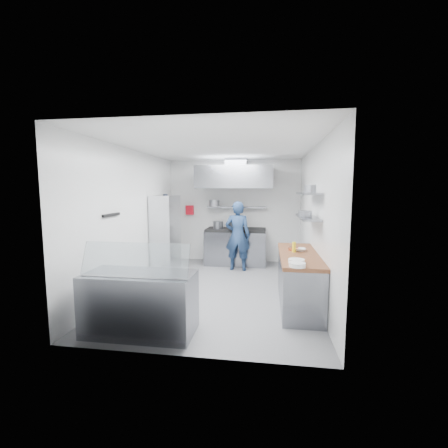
% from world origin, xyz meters
% --- Properties ---
extents(floor, '(5.00, 5.00, 0.00)m').
position_xyz_m(floor, '(0.00, 0.00, 0.00)').
color(floor, slate).
rests_on(floor, ground).
extents(ceiling, '(5.00, 5.00, 0.00)m').
position_xyz_m(ceiling, '(0.00, 0.00, 2.80)').
color(ceiling, silver).
rests_on(ceiling, wall_back).
extents(wall_back, '(3.60, 2.80, 0.02)m').
position_xyz_m(wall_back, '(0.00, 2.50, 1.40)').
color(wall_back, white).
rests_on(wall_back, floor).
extents(wall_front, '(3.60, 2.80, 0.02)m').
position_xyz_m(wall_front, '(0.00, -2.50, 1.40)').
color(wall_front, white).
rests_on(wall_front, floor).
extents(wall_left, '(2.80, 5.00, 0.02)m').
position_xyz_m(wall_left, '(-1.80, 0.00, 1.40)').
color(wall_left, white).
rests_on(wall_left, floor).
extents(wall_right, '(2.80, 5.00, 0.02)m').
position_xyz_m(wall_right, '(1.80, 0.00, 1.40)').
color(wall_right, white).
rests_on(wall_right, floor).
extents(gas_range, '(1.60, 0.80, 0.90)m').
position_xyz_m(gas_range, '(0.10, 2.10, 0.45)').
color(gas_range, gray).
rests_on(gas_range, floor).
extents(cooktop, '(1.57, 0.78, 0.06)m').
position_xyz_m(cooktop, '(0.10, 2.10, 0.93)').
color(cooktop, black).
rests_on(cooktop, gas_range).
extents(stock_pot_left, '(0.27, 0.27, 0.20)m').
position_xyz_m(stock_pot_left, '(-0.37, 2.04, 1.06)').
color(stock_pot_left, slate).
rests_on(stock_pot_left, cooktop).
extents(stock_pot_mid, '(0.35, 0.35, 0.24)m').
position_xyz_m(stock_pot_mid, '(0.04, 2.33, 1.08)').
color(stock_pot_mid, slate).
rests_on(stock_pot_mid, cooktop).
extents(over_range_shelf, '(1.60, 0.30, 0.04)m').
position_xyz_m(over_range_shelf, '(0.10, 2.34, 1.52)').
color(over_range_shelf, gray).
rests_on(over_range_shelf, wall_back).
extents(shelf_pot_a, '(0.28, 0.28, 0.18)m').
position_xyz_m(shelf_pot_a, '(-0.49, 2.12, 1.63)').
color(shelf_pot_a, slate).
rests_on(shelf_pot_a, over_range_shelf).
extents(extractor_hood, '(1.90, 1.15, 0.55)m').
position_xyz_m(extractor_hood, '(0.10, 1.93, 2.30)').
color(extractor_hood, gray).
rests_on(extractor_hood, wall_back).
extents(hood_duct, '(0.55, 0.55, 0.24)m').
position_xyz_m(hood_duct, '(0.10, 2.15, 2.68)').
color(hood_duct, slate).
rests_on(hood_duct, extractor_hood).
extents(red_firebox, '(0.22, 0.10, 0.26)m').
position_xyz_m(red_firebox, '(-1.25, 2.44, 1.42)').
color(red_firebox, red).
rests_on(red_firebox, wall_back).
extents(chef, '(0.65, 0.44, 1.71)m').
position_xyz_m(chef, '(0.21, 1.50, 0.86)').
color(chef, navy).
rests_on(chef, floor).
extents(wire_rack, '(0.50, 0.90, 1.85)m').
position_xyz_m(wire_rack, '(-1.53, 1.19, 0.93)').
color(wire_rack, silver).
rests_on(wire_rack, floor).
extents(rack_bin_a, '(0.17, 0.22, 0.20)m').
position_xyz_m(rack_bin_a, '(-1.53, 1.01, 0.80)').
color(rack_bin_a, white).
rests_on(rack_bin_a, wire_rack).
extents(rack_bin_b, '(0.13, 0.16, 0.14)m').
position_xyz_m(rack_bin_b, '(-1.53, 1.43, 1.30)').
color(rack_bin_b, yellow).
rests_on(rack_bin_b, wire_rack).
extents(rack_jar, '(0.11, 0.11, 0.18)m').
position_xyz_m(rack_jar, '(-1.48, 1.08, 1.80)').
color(rack_jar, black).
rests_on(rack_jar, wire_rack).
extents(knife_strip, '(0.04, 0.55, 0.05)m').
position_xyz_m(knife_strip, '(-1.78, -0.90, 1.55)').
color(knife_strip, black).
rests_on(knife_strip, wall_left).
extents(prep_counter_base, '(0.62, 2.00, 0.84)m').
position_xyz_m(prep_counter_base, '(1.48, -0.60, 0.42)').
color(prep_counter_base, gray).
rests_on(prep_counter_base, floor).
extents(prep_counter_top, '(0.65, 2.04, 0.06)m').
position_xyz_m(prep_counter_top, '(1.48, -0.60, 0.87)').
color(prep_counter_top, brown).
rests_on(prep_counter_top, prep_counter_base).
extents(plate_stack_a, '(0.23, 0.23, 0.06)m').
position_xyz_m(plate_stack_a, '(1.36, -1.53, 0.93)').
color(plate_stack_a, white).
rests_on(plate_stack_a, prep_counter_top).
extents(plate_stack_b, '(0.24, 0.24, 0.06)m').
position_xyz_m(plate_stack_b, '(1.37, -1.31, 0.93)').
color(plate_stack_b, white).
rests_on(plate_stack_b, prep_counter_top).
extents(copper_pan, '(0.17, 0.17, 0.06)m').
position_xyz_m(copper_pan, '(1.40, -0.34, 0.93)').
color(copper_pan, '#CC6139').
rests_on(copper_pan, prep_counter_top).
extents(squeeze_bottle, '(0.07, 0.07, 0.18)m').
position_xyz_m(squeeze_bottle, '(1.40, -0.51, 0.99)').
color(squeeze_bottle, yellow).
rests_on(squeeze_bottle, prep_counter_top).
extents(mixing_bowl, '(0.21, 0.21, 0.05)m').
position_xyz_m(mixing_bowl, '(1.51, -0.39, 0.93)').
color(mixing_bowl, white).
rests_on(mixing_bowl, prep_counter_top).
extents(wall_shelf_lower, '(0.30, 1.30, 0.04)m').
position_xyz_m(wall_shelf_lower, '(1.64, -0.30, 1.50)').
color(wall_shelf_lower, gray).
rests_on(wall_shelf_lower, wall_right).
extents(wall_shelf_upper, '(0.30, 1.30, 0.04)m').
position_xyz_m(wall_shelf_upper, '(1.64, -0.30, 1.92)').
color(wall_shelf_upper, gray).
rests_on(wall_shelf_upper, wall_right).
extents(shelf_pot_c, '(0.23, 0.23, 0.10)m').
position_xyz_m(shelf_pot_c, '(1.58, -0.41, 1.57)').
color(shelf_pot_c, slate).
rests_on(shelf_pot_c, wall_shelf_lower).
extents(shelf_pot_d, '(0.27, 0.27, 0.14)m').
position_xyz_m(shelf_pot_d, '(1.74, 0.03, 2.01)').
color(shelf_pot_d, slate).
rests_on(shelf_pot_d, wall_shelf_upper).
extents(display_case, '(1.50, 0.70, 0.85)m').
position_xyz_m(display_case, '(-0.79, -2.00, 0.42)').
color(display_case, gray).
rests_on(display_case, floor).
extents(display_glass, '(1.47, 0.19, 0.42)m').
position_xyz_m(display_glass, '(-0.79, -2.12, 1.07)').
color(display_glass, silver).
rests_on(display_glass, display_case).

